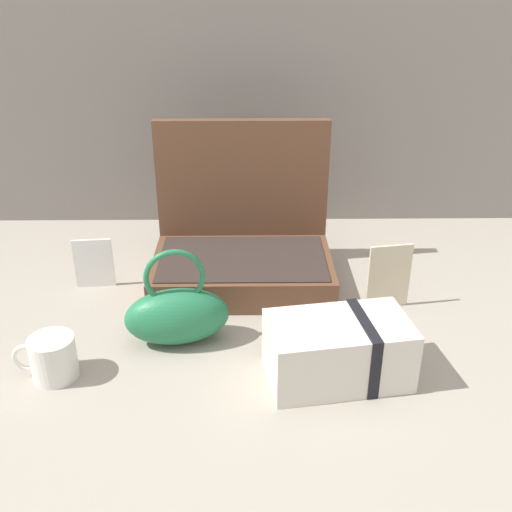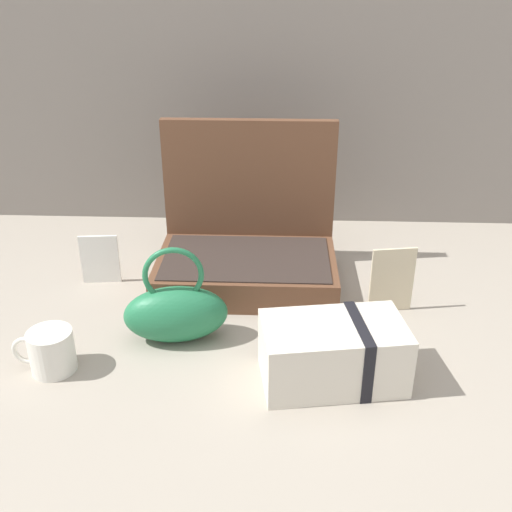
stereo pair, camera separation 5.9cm
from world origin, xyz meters
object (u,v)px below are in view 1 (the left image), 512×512
at_px(teal_pouch_handbag, 177,314).
at_px(coffee_mug, 52,358).
at_px(info_card_left, 389,277).
at_px(cream_toiletry_bag, 340,350).
at_px(poster_card_right, 94,263).
at_px(open_suitcase, 242,247).

height_order(teal_pouch_handbag, coffee_mug, teal_pouch_handbag).
relative_size(coffee_mug, info_card_left, 0.78).
distance_m(cream_toiletry_bag, coffee_mug, 0.53).
bearing_deg(coffee_mug, poster_card_right, 90.05).
relative_size(open_suitcase, teal_pouch_handbag, 1.90).
relative_size(teal_pouch_handbag, cream_toiletry_bag, 0.80).
height_order(open_suitcase, poster_card_right, open_suitcase).
distance_m(open_suitcase, coffee_mug, 0.52).
bearing_deg(cream_toiletry_bag, teal_pouch_handbag, 159.18).
bearing_deg(open_suitcase, info_card_left, -23.54).
bearing_deg(cream_toiletry_bag, poster_card_right, 146.46).
xyz_separation_m(open_suitcase, teal_pouch_handbag, (-0.13, -0.27, -0.02)).
bearing_deg(coffee_mug, info_card_left, 19.88).
height_order(coffee_mug, poster_card_right, poster_card_right).
xyz_separation_m(teal_pouch_handbag, coffee_mug, (-0.22, -0.11, -0.02)).
xyz_separation_m(coffee_mug, poster_card_right, (-0.00, 0.34, 0.02)).
height_order(cream_toiletry_bag, coffee_mug, cream_toiletry_bag).
xyz_separation_m(open_suitcase, info_card_left, (0.32, -0.14, -0.01)).
height_order(open_suitcase, cream_toiletry_bag, open_suitcase).
bearing_deg(poster_card_right, open_suitcase, 1.06).
bearing_deg(open_suitcase, teal_pouch_handbag, -115.29).
bearing_deg(coffee_mug, cream_toiletry_bag, -0.75).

